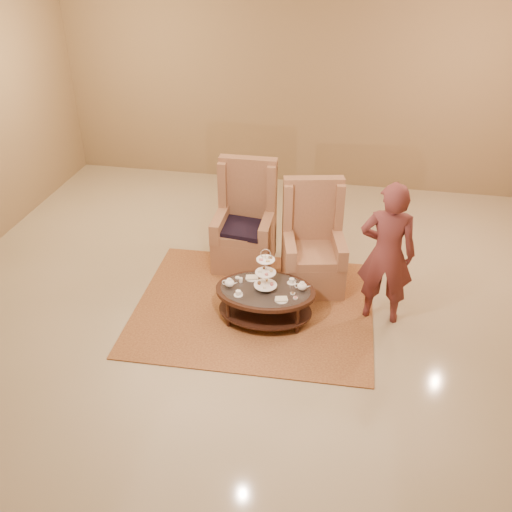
% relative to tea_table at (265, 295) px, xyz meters
% --- Properties ---
extents(ground, '(8.00, 8.00, 0.00)m').
position_rel_tea_table_xyz_m(ground, '(-0.07, -0.03, -0.34)').
color(ground, tan).
rests_on(ground, ground).
extents(ceiling, '(8.00, 8.00, 0.02)m').
position_rel_tea_table_xyz_m(ceiling, '(-0.07, -0.03, -0.34)').
color(ceiling, silver).
rests_on(ceiling, ground).
extents(wall_back, '(8.00, 0.04, 3.50)m').
position_rel_tea_table_xyz_m(wall_back, '(-0.07, 3.97, 1.41)').
color(wall_back, '#947851').
rests_on(wall_back, ground).
extents(rug, '(2.84, 2.39, 0.01)m').
position_rel_tea_table_xyz_m(rug, '(-0.16, 0.20, -0.33)').
color(rug, '#AA733C').
rests_on(rug, ground).
extents(tea_table, '(1.14, 0.80, 0.94)m').
position_rel_tea_table_xyz_m(tea_table, '(0.00, 0.00, 0.00)').
color(tea_table, black).
rests_on(tea_table, ground).
extents(armchair_left, '(0.75, 0.78, 1.38)m').
position_rel_tea_table_xyz_m(armchair_left, '(-0.48, 1.24, 0.12)').
color(armchair_left, '#9E6A4A').
rests_on(armchair_left, ground).
extents(armchair_right, '(0.86, 0.88, 1.34)m').
position_rel_tea_table_xyz_m(armchair_right, '(0.43, 0.87, 0.11)').
color(armchair_right, '#9E6A4A').
rests_on(armchair_right, ground).
extents(person, '(0.64, 0.45, 1.69)m').
position_rel_tea_table_xyz_m(person, '(1.28, 0.30, 0.50)').
color(person, maroon).
rests_on(person, ground).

